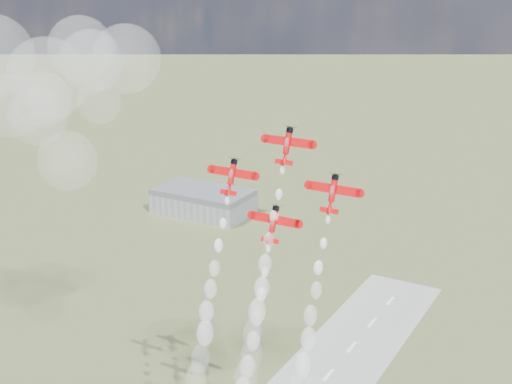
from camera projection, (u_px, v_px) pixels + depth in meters
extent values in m
cube|color=gray|center=(203.00, 204.00, 374.63)|extent=(50.00, 28.00, 10.00)
cube|color=#595B60|center=(203.00, 192.00, 372.60)|extent=(50.00, 28.00, 3.00)
cylinder|color=red|center=(288.00, 143.00, 152.73)|extent=(1.33, 3.01, 5.09)
cylinder|color=black|center=(290.00, 130.00, 152.75)|extent=(1.52, 1.76, 1.43)
cube|color=red|center=(288.00, 142.00, 153.03)|extent=(11.59, 0.88, 1.85)
cube|color=white|center=(276.00, 140.00, 154.59)|extent=(4.56, 0.21, 0.50)
cube|color=white|center=(302.00, 143.00, 151.68)|extent=(4.56, 0.21, 0.50)
cube|color=red|center=(284.00, 162.00, 152.58)|extent=(4.18, 0.48, 1.02)
cube|color=red|center=(282.00, 163.00, 151.95)|extent=(0.13, 1.95, 1.73)
ellipsoid|color=silver|center=(286.00, 143.00, 152.27)|extent=(1.04, 1.71, 2.53)
cone|color=red|center=(285.00, 159.00, 152.67)|extent=(1.33, 2.13, 2.78)
cylinder|color=red|center=(232.00, 174.00, 158.31)|extent=(1.33, 3.01, 5.09)
cylinder|color=black|center=(234.00, 162.00, 158.33)|extent=(1.52, 1.76, 1.43)
cube|color=red|center=(233.00, 173.00, 158.61)|extent=(11.59, 0.88, 1.85)
cube|color=white|center=(221.00, 171.00, 160.16)|extent=(4.56, 0.21, 0.50)
cube|color=white|center=(245.00, 175.00, 157.26)|extent=(4.56, 0.21, 0.50)
cube|color=red|center=(228.00, 193.00, 158.16)|extent=(4.18, 0.48, 1.02)
cube|color=red|center=(227.00, 193.00, 157.52)|extent=(0.13, 1.95, 1.73)
ellipsoid|color=silver|center=(231.00, 174.00, 157.85)|extent=(1.04, 1.71, 2.53)
cone|color=red|center=(229.00, 189.00, 158.25)|extent=(1.33, 2.13, 2.78)
cylinder|color=red|center=(333.00, 190.00, 147.03)|extent=(1.33, 3.01, 5.09)
cylinder|color=black|center=(335.00, 178.00, 147.05)|extent=(1.52, 1.76, 1.43)
cube|color=red|center=(334.00, 189.00, 147.33)|extent=(11.59, 0.88, 1.85)
cube|color=white|center=(320.00, 187.00, 148.88)|extent=(4.56, 0.21, 0.50)
cube|color=white|center=(348.00, 191.00, 145.98)|extent=(4.56, 0.21, 0.50)
cube|color=red|center=(329.00, 211.00, 146.87)|extent=(4.18, 0.48, 1.02)
cube|color=red|center=(328.00, 211.00, 146.24)|extent=(0.13, 1.95, 1.73)
ellipsoid|color=silver|center=(332.00, 190.00, 146.57)|extent=(1.04, 1.71, 2.53)
cone|color=red|center=(330.00, 207.00, 146.96)|extent=(1.33, 2.13, 2.78)
cylinder|color=red|center=(274.00, 221.00, 152.61)|extent=(1.33, 3.01, 5.09)
cylinder|color=black|center=(276.00, 209.00, 152.63)|extent=(1.52, 1.76, 1.43)
cube|color=red|center=(275.00, 220.00, 152.91)|extent=(11.59, 0.88, 1.85)
cube|color=white|center=(262.00, 217.00, 154.46)|extent=(4.56, 0.21, 0.50)
cube|color=white|center=(288.00, 222.00, 151.56)|extent=(4.56, 0.21, 0.50)
cube|color=red|center=(270.00, 240.00, 152.45)|extent=(4.18, 0.48, 1.02)
cube|color=red|center=(268.00, 241.00, 151.82)|extent=(0.13, 1.95, 1.73)
ellipsoid|color=silver|center=(273.00, 221.00, 152.15)|extent=(1.04, 1.71, 2.53)
cone|color=red|center=(271.00, 237.00, 152.54)|extent=(1.33, 2.13, 2.78)
sphere|color=white|center=(282.00, 170.00, 152.65)|extent=(1.03, 1.03, 1.03)
sphere|color=white|center=(279.00, 194.00, 152.59)|extent=(1.44, 1.44, 1.44)
sphere|color=white|center=(274.00, 217.00, 152.87)|extent=(1.86, 1.86, 1.86)
sphere|color=white|center=(269.00, 241.00, 152.54)|extent=(2.28, 2.28, 2.28)
sphere|color=white|center=(265.00, 264.00, 152.56)|extent=(2.70, 2.70, 2.70)
sphere|color=white|center=(262.00, 288.00, 152.58)|extent=(3.12, 3.12, 3.12)
sphere|color=white|center=(257.00, 311.00, 152.20)|extent=(3.53, 3.53, 3.53)
sphere|color=white|center=(253.00, 333.00, 152.77)|extent=(3.95, 3.95, 3.95)
sphere|color=white|center=(251.00, 356.00, 151.91)|extent=(4.37, 4.37, 4.37)
sphere|color=white|center=(246.00, 377.00, 152.72)|extent=(4.79, 4.79, 4.79)
sphere|color=white|center=(227.00, 201.00, 158.42)|extent=(1.03, 1.03, 1.03)
sphere|color=white|center=(223.00, 223.00, 158.14)|extent=(1.44, 1.44, 1.44)
sphere|color=white|center=(218.00, 246.00, 158.12)|extent=(1.86, 1.86, 1.86)
sphere|color=white|center=(214.00, 268.00, 158.39)|extent=(2.28, 2.28, 2.28)
sphere|color=white|center=(210.00, 289.00, 158.37)|extent=(2.70, 2.70, 2.70)
sphere|color=white|center=(206.00, 312.00, 158.14)|extent=(3.12, 3.12, 3.12)
sphere|color=white|center=(205.00, 333.00, 157.98)|extent=(3.53, 3.53, 3.53)
sphere|color=white|center=(200.00, 358.00, 158.35)|extent=(3.95, 3.95, 3.95)
sphere|color=white|center=(196.00, 378.00, 157.53)|extent=(4.37, 4.37, 4.37)
sphere|color=white|center=(328.00, 220.00, 146.87)|extent=(1.03, 1.03, 1.03)
sphere|color=white|center=(324.00, 243.00, 146.86)|extent=(1.44, 1.44, 1.44)
sphere|color=white|center=(318.00, 268.00, 146.95)|extent=(1.86, 1.86, 1.86)
sphere|color=white|center=(316.00, 290.00, 146.86)|extent=(2.28, 2.28, 2.28)
sphere|color=white|center=(310.00, 315.00, 146.98)|extent=(2.70, 2.70, 2.70)
sphere|color=white|center=(308.00, 339.00, 146.60)|extent=(3.12, 3.12, 3.12)
sphere|color=white|center=(303.00, 365.00, 146.83)|extent=(3.53, 3.53, 3.53)
sphere|color=white|center=(268.00, 249.00, 152.46)|extent=(1.03, 1.03, 1.03)
sphere|color=white|center=(265.00, 272.00, 152.33)|extent=(1.44, 1.44, 1.44)
sphere|color=white|center=(261.00, 294.00, 152.37)|extent=(1.86, 1.86, 1.86)
sphere|color=white|center=(257.00, 318.00, 152.46)|extent=(2.28, 2.28, 2.28)
sphere|color=white|center=(253.00, 341.00, 152.09)|extent=(2.70, 2.70, 2.70)
sphere|color=white|center=(248.00, 366.00, 152.48)|extent=(3.12, 3.12, 3.12)
sphere|color=white|center=(99.00, 102.00, 191.79)|extent=(12.09, 12.09, 12.09)
sphere|color=white|center=(91.00, 61.00, 179.27)|extent=(15.87, 15.87, 15.87)
sphere|color=white|center=(81.00, 49.00, 191.83)|extent=(17.80, 17.80, 17.80)
sphere|color=white|center=(68.00, 161.00, 189.86)|extent=(16.12, 16.12, 16.12)
sphere|color=white|center=(38.00, 116.00, 186.30)|extent=(15.50, 15.50, 15.50)
sphere|color=white|center=(45.00, 99.00, 202.77)|extent=(15.37, 15.37, 15.37)
sphere|color=white|center=(126.00, 59.00, 188.53)|extent=(18.44, 18.44, 18.44)
sphere|color=white|center=(11.00, 106.00, 203.16)|extent=(18.11, 18.11, 18.11)
sphere|color=white|center=(48.00, 79.00, 181.79)|extent=(21.17, 21.17, 21.17)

